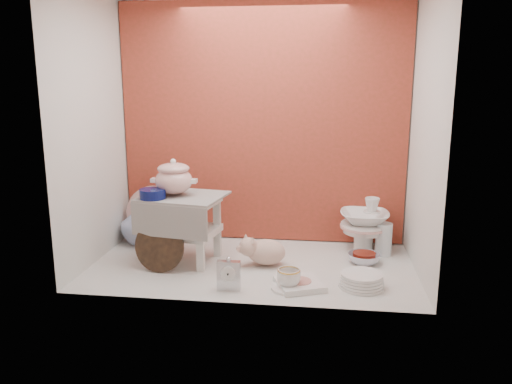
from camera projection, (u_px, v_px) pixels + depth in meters
ground at (252, 265)px, 2.88m from camera, size 1.80×1.80×0.00m
niche_shell at (256, 97)px, 2.85m from camera, size 1.86×1.03×1.53m
step_stool at (184, 228)px, 2.91m from camera, size 0.50×0.45×0.39m
soup_tureen at (174, 177)px, 2.86m from camera, size 0.32×0.32×0.21m
cobalt_bowl at (153, 194)px, 2.79m from camera, size 0.16×0.16×0.05m
floral_platter at (154, 213)px, 3.29m from camera, size 0.36×0.08×0.36m
blue_white_vase at (142, 222)px, 3.24m from camera, size 0.27×0.27×0.28m
lacquer_tray at (159, 246)px, 2.76m from camera, size 0.29×0.10×0.28m
mantel_clock at (229, 274)px, 2.53m from camera, size 0.12×0.04×0.17m
plush_pig at (266, 252)px, 2.86m from camera, size 0.29×0.21×0.16m
teacup_saucer at (289, 288)px, 2.55m from camera, size 0.21×0.21×0.01m
gold_rim_teacup at (289, 278)px, 2.54m from camera, size 0.14×0.14×0.09m
lattice_dish at (299, 284)px, 2.58m from camera, size 0.28×0.28×0.03m
dinner_plate_stack at (362, 280)px, 2.57m from camera, size 0.29×0.29×0.07m
crystal_bowl at (364, 258)px, 2.90m from camera, size 0.23×0.23×0.06m
clear_glass_vase at (384, 239)px, 3.03m from camera, size 0.11×0.11×0.19m
porcelain_tower at (364, 224)px, 3.09m from camera, size 0.39×0.39×0.34m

